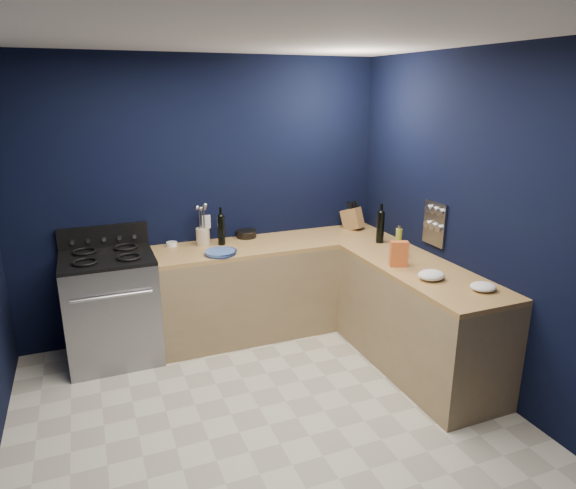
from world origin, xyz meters
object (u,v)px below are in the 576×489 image
plate_stack (220,253)px  crouton_bag (399,254)px  utensil_crock (203,237)px  gas_range (112,309)px  knife_block (352,219)px

plate_stack → crouton_bag: bearing=-33.5°
plate_stack → crouton_bag: crouton_bag is taller
utensil_crock → crouton_bag: crouton_bag is taller
plate_stack → utensil_crock: (-0.07, 0.34, 0.06)m
gas_range → plate_stack: 1.06m
plate_stack → crouton_bag: 1.54m
gas_range → crouton_bag: crouton_bag is taller
plate_stack → crouton_bag: (1.28, -0.85, 0.09)m
gas_range → crouton_bag: 2.50m
plate_stack → gas_range: bearing=169.6°
knife_block → crouton_bag: (-0.22, -1.17, -0.00)m
gas_range → utensil_crock: (0.86, 0.17, 0.52)m
utensil_crock → knife_block: knife_block is taller
plate_stack → utensil_crock: utensil_crock is taller
crouton_bag → knife_block: bearing=100.6°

